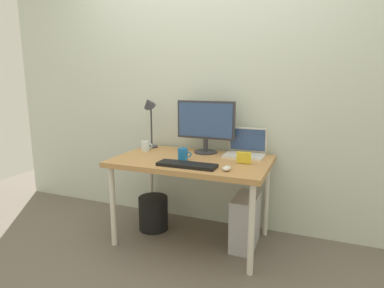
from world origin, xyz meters
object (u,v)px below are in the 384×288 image
photo_frame (244,158)px  mouse (227,168)px  desk_lamp (149,111)px  laptop (245,149)px  wastebasket (153,213)px  glass_cup (146,146)px  keyboard (187,165)px  monitor (206,124)px  coffee_mug (183,154)px  desk (192,166)px  computer_tower (245,221)px

photo_frame → mouse: bearing=-107.2°
photo_frame → desk_lamp: bearing=164.9°
laptop → wastebasket: laptop is taller
wastebasket → laptop: bearing=14.6°
glass_cup → desk_lamp: bearing=98.6°
desk_lamp → glass_cup: size_ratio=4.42×
glass_cup → keyboard: bearing=-33.5°
photo_frame → keyboard: bearing=-148.6°
monitor → coffee_mug: size_ratio=4.54×
coffee_mug → glass_cup: coffee_mug is taller
desk → computer_tower: 0.61m
monitor → glass_cup: bearing=-167.9°
coffee_mug → wastebasket: size_ratio=0.38×
laptop → coffee_mug: size_ratio=2.84×
coffee_mug → glass_cup: (-0.46, 0.22, -0.01)m
mouse → computer_tower: size_ratio=0.21×
laptop → computer_tower: bearing=-73.3°
desk → photo_frame: bearing=-1.4°
monitor → wastebasket: (-0.42, -0.19, -0.81)m
desk → coffee_mug: bearing=-116.4°
photo_frame → computer_tower: photo_frame is taller
monitor → coffee_mug: (-0.07, -0.33, -0.21)m
laptop → glass_cup: bearing=-171.7°
keyboard → mouse: mouse is taller
desk_lamp → keyboard: desk_lamp is taller
desk_lamp → wastebasket: desk_lamp is taller
monitor → desk_lamp: bearing=179.9°
mouse → keyboard: bearing=-179.9°
computer_tower → mouse: bearing=-105.7°
laptop → desk_lamp: (-0.89, -0.01, 0.29)m
monitor → keyboard: 0.54m
desk_lamp → coffee_mug: size_ratio=4.28×
monitor → wastebasket: 0.93m
desk → wastebasket: (-0.40, 0.06, -0.49)m
keyboard → glass_cup: glass_cup is taller
laptop → glass_cup: (-0.87, -0.13, -0.02)m
keyboard → computer_tower: size_ratio=1.05×
desk → keyboard: size_ratio=2.80×
keyboard → coffee_mug: coffee_mug is taller
desk_lamp → keyboard: bearing=-40.1°
monitor → desk_lamp: size_ratio=1.06×
desk_lamp → computer_tower: desk_lamp is taller
laptop → coffee_mug: laptop is taller
mouse → photo_frame: 0.24m
desk_lamp → photo_frame: bearing=-15.1°
monitor → computer_tower: monitor is taller
keyboard → glass_cup: bearing=146.5°
desk → computer_tower: desk is taller
computer_tower → desk_lamp: bearing=168.9°
monitor → glass_cup: 0.58m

